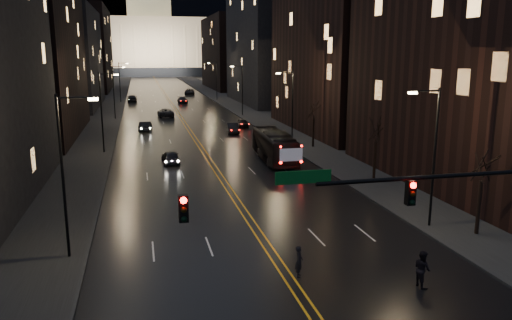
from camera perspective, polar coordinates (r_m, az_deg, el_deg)
road at (r=147.81m, az=-10.53°, el=7.67°), size 20.00×320.00×0.02m
sidewalk_left at (r=147.82m, az=-16.00°, el=7.43°), size 8.00×320.00×0.16m
sidewalk_right at (r=149.11m, az=-5.10°, el=7.89°), size 8.00×320.00×0.16m
center_line at (r=147.81m, az=-10.53°, el=7.68°), size 0.62×320.00×0.01m
building_left_mid at (r=72.69m, az=-25.07°, el=13.37°), size 12.00×30.00×28.00m
building_left_far at (r=110.16m, az=-20.90°, el=10.83°), size 12.00×34.00×20.00m
building_left_dist at (r=157.88m, az=-18.68°, el=11.88°), size 12.00×40.00×24.00m
building_right_near at (r=46.51m, az=24.24°, el=12.28°), size 12.00×26.00×24.00m
building_right_mid at (r=112.75m, az=1.21°, el=13.14°), size 12.00×34.00×26.00m
building_right_dist at (r=159.68m, az=-3.15°, el=12.12°), size 12.00×40.00×22.00m
capitol at (r=267.40m, az=-11.98°, el=13.21°), size 90.00×50.00×58.50m
traffic_signal at (r=22.25m, az=22.54°, el=-4.32°), size 17.29×0.45×7.00m
streetlamp_right_near at (r=33.01m, az=19.49°, el=1.03°), size 2.13×0.25×9.00m
streetlamp_left_near at (r=28.17m, az=-20.91°, el=-0.90°), size 2.13×0.25×9.00m
streetlamp_right_mid at (r=60.20m, az=4.02°, el=6.43°), size 2.13×0.25×9.00m
streetlamp_left_mid at (r=57.69m, az=-17.08°, el=5.68°), size 2.13×0.25×9.00m
streetlamp_right_far at (r=89.21m, az=-1.70°, el=8.31°), size 2.13×0.25×9.00m
streetlamp_left_far at (r=87.53m, az=-15.84°, el=7.79°), size 2.13×0.25×9.00m
streetlamp_right_dist at (r=118.71m, az=-4.62°, el=9.24°), size 2.13×0.25×9.00m
streetlamp_left_dist at (r=117.46m, az=-15.23°, el=8.82°), size 2.13×0.25×9.00m
tree_right_near at (r=32.76m, az=24.52°, el=-0.45°), size 2.40×2.40×6.65m
tree_right_mid at (r=44.45m, az=13.57°, el=3.37°), size 2.40×2.40×6.65m
tree_right_far at (r=59.06m, az=6.63°, el=5.73°), size 2.40×2.40×6.65m
bus at (r=52.02m, az=2.09°, el=1.63°), size 3.15×11.32×3.12m
oncoming_car_a at (r=51.29m, az=-9.72°, el=0.32°), size 1.82×4.13×1.38m
oncoming_car_b at (r=73.55m, az=-12.53°, el=3.79°), size 2.03×4.51×1.44m
oncoming_car_c at (r=89.41m, az=-10.30°, el=5.34°), size 2.80×5.51×1.49m
oncoming_car_d at (r=119.25m, az=-13.97°, el=6.85°), size 2.21×5.30×1.53m
receding_car_a at (r=70.18m, az=-2.70°, el=3.67°), size 1.86×4.45×1.43m
receding_car_b at (r=75.74m, az=-1.54°, el=4.25°), size 1.84×3.91×1.29m
receding_car_c at (r=113.19m, az=-8.39°, el=6.78°), size 2.10×4.87×1.40m
receding_car_d at (r=136.60m, az=-7.60°, el=7.74°), size 3.24×5.86×1.55m
pedestrian_a at (r=25.58m, az=4.94°, el=-11.49°), size 0.57×0.69×1.64m
pedestrian_b at (r=25.76m, az=18.47°, el=-11.71°), size 0.56×0.92×1.82m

